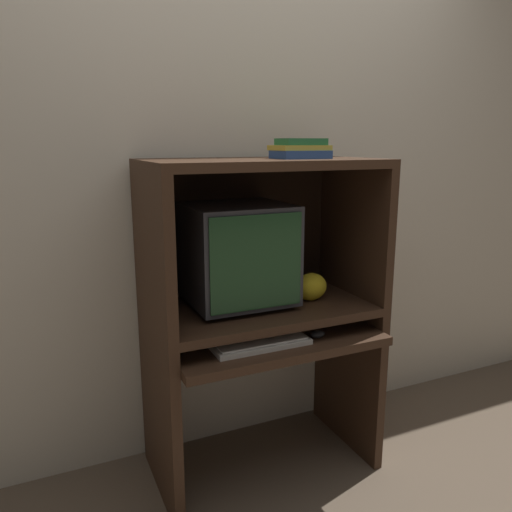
% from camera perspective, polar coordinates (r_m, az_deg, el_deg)
% --- Properties ---
extents(ground_plane, '(12.00, 12.00, 0.00)m').
position_cam_1_polar(ground_plane, '(2.30, 3.73, -25.89)').
color(ground_plane, brown).
extents(wall_back, '(6.00, 0.06, 2.60)m').
position_cam_1_polar(wall_back, '(2.33, -2.74, 9.49)').
color(wall_back, beige).
rests_on(wall_back, ground_plane).
extents(desk_base, '(0.95, 0.60, 0.66)m').
position_cam_1_polar(desk_base, '(2.24, 1.15, -14.51)').
color(desk_base, '#382316').
rests_on(desk_base, ground_plane).
extents(desk_monitor_shelf, '(0.95, 0.53, 0.10)m').
position_cam_1_polar(desk_monitor_shelf, '(2.14, 0.66, -6.17)').
color(desk_monitor_shelf, '#382316').
rests_on(desk_monitor_shelf, desk_base).
extents(hutch_upper, '(0.95, 0.53, 0.61)m').
position_cam_1_polar(hutch_upper, '(2.08, 0.30, 5.33)').
color(hutch_upper, '#382316').
rests_on(hutch_upper, desk_monitor_shelf).
extents(crt_monitor, '(0.42, 0.39, 0.43)m').
position_cam_1_polar(crt_monitor, '(2.08, -2.10, 0.27)').
color(crt_monitor, '#333338').
rests_on(crt_monitor, desk_monitor_shelf).
extents(keyboard, '(0.39, 0.15, 0.03)m').
position_cam_1_polar(keyboard, '(1.97, 0.47, -9.88)').
color(keyboard, beige).
rests_on(keyboard, desk_base).
extents(mouse, '(0.06, 0.04, 0.03)m').
position_cam_1_polar(mouse, '(2.07, 7.06, -8.84)').
color(mouse, '#28282B').
rests_on(mouse, desk_base).
extents(snack_bag, '(0.15, 0.11, 0.12)m').
position_cam_1_polar(snack_bag, '(2.19, 6.27, -3.50)').
color(snack_bag, gold).
rests_on(snack_bag, desk_monitor_shelf).
extents(book_stack, '(0.21, 0.17, 0.08)m').
position_cam_1_polar(book_stack, '(2.07, 5.07, 12.05)').
color(book_stack, navy).
rests_on(book_stack, hutch_upper).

